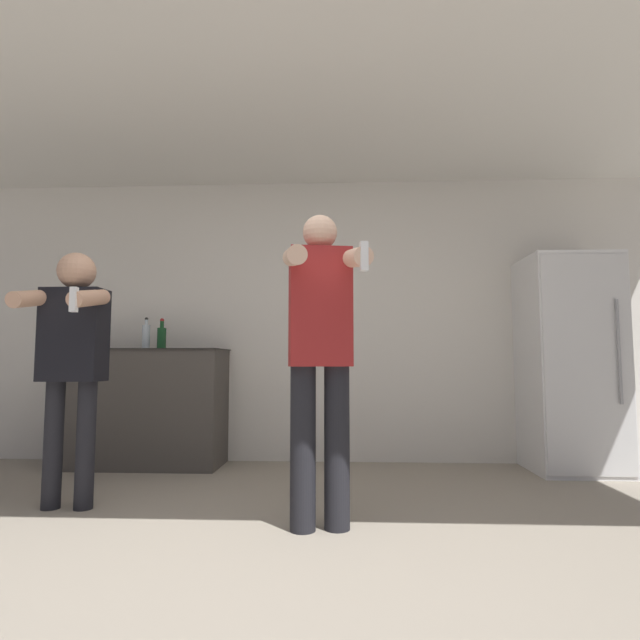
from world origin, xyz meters
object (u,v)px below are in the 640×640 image
(bottle_red_label, at_px, (162,337))
(person_woman_foreground, at_px, (320,347))
(bottle_tall_gin, at_px, (95,337))
(refrigerator, at_px, (569,363))
(person_man_side, at_px, (72,348))
(bottle_brown_liquor, at_px, (146,336))

(bottle_red_label, height_order, person_woman_foreground, person_woman_foreground)
(bottle_tall_gin, bearing_deg, refrigerator, -0.40)
(refrigerator, bearing_deg, bottle_tall_gin, 179.60)
(person_man_side, bearing_deg, bottle_brown_liquor, 91.59)
(refrigerator, bearing_deg, person_man_side, -161.26)
(person_man_side, bearing_deg, person_woman_foreground, -11.40)
(bottle_red_label, height_order, bottle_tall_gin, same)
(bottle_red_label, distance_m, person_man_side, 1.24)
(refrigerator, height_order, bottle_red_label, refrigerator)
(bottle_tall_gin, height_order, person_man_side, person_man_side)
(refrigerator, relative_size, person_man_side, 1.12)
(bottle_red_label, bearing_deg, person_woman_foreground, -46.77)
(bottle_brown_liquor, bearing_deg, bottle_tall_gin, 180.00)
(bottle_red_label, bearing_deg, refrigerator, -0.47)
(refrigerator, distance_m, person_man_side, 3.73)
(person_woman_foreground, height_order, person_man_side, person_woman_foreground)
(bottle_tall_gin, height_order, person_woman_foreground, person_woman_foreground)
(person_woman_foreground, relative_size, person_man_side, 1.08)
(bottle_red_label, xyz_separation_m, bottle_tall_gin, (-0.59, -0.00, -0.00))
(refrigerator, xyz_separation_m, person_man_side, (-3.53, -1.20, 0.10))
(bottle_red_label, xyz_separation_m, person_man_side, (-0.10, -1.22, -0.13))
(bottle_brown_liquor, height_order, person_man_side, person_man_side)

